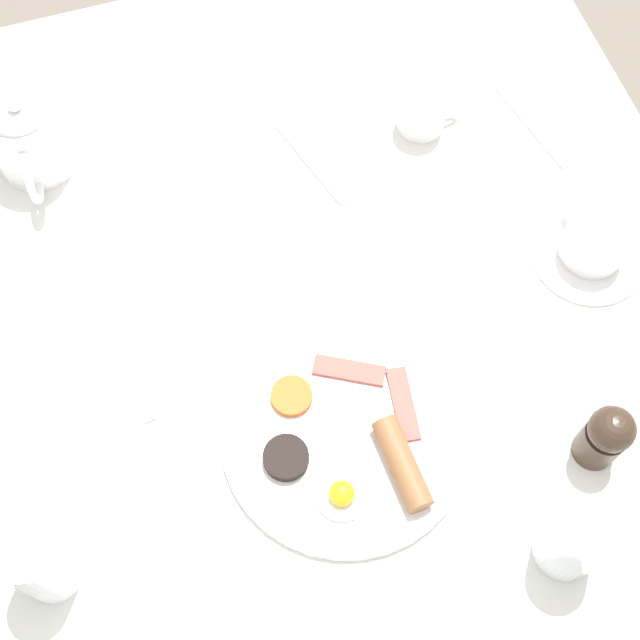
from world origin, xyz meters
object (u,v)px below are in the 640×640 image
Objects in this scene: water_glass_tall at (38,562)px; creamer_jug at (423,109)px; breakfast_plate at (347,437)px; spoon_for_tea at (532,126)px; water_glass_short at (575,540)px; knife_by_plate at (127,348)px; teacup_with_saucer_left at (593,245)px; pepper_grinder at (606,436)px; teapot_far at (29,138)px; fork_spare at (310,161)px.

water_glass_tall reaches higher than creamer_jug.
spoon_for_tea is (0.39, 0.36, -0.01)m from breakfast_plate.
water_glass_short is 0.57m from knife_by_plate.
creamer_jug reaches higher than knife_by_plate.
teacup_with_saucer_left is 0.74× the size of knife_by_plate.
pepper_grinder is (0.63, -0.05, -0.01)m from water_glass_tall.
spoon_for_tea is at bearing -96.78° from teapot_far.
creamer_jug is (0.24, 0.41, 0.02)m from breakfast_plate.
knife_by_plate is at bearing 139.23° from breakfast_plate.
teapot_far reaches higher than fork_spare.
water_glass_tall is at bearing -119.01° from knife_by_plate.
teacup_with_saucer_left is (0.66, -0.36, -0.03)m from teapot_far.
breakfast_plate reaches higher than knife_by_plate.
knife_by_plate is (-0.22, 0.19, -0.01)m from breakfast_plate.
water_glass_tall is 0.76m from creamer_jug.
knife_by_plate is at bearing -164.35° from teapot_far.
teapot_far reaches higher than teacup_with_saucer_left.
water_glass_short is (-0.19, -0.34, 0.03)m from teacup_with_saucer_left.
creamer_jug is 0.17m from fork_spare.
teapot_far reaches higher than breakfast_plate.
teapot_far is 0.69m from spoon_for_tea.
knife_by_plate is (-0.60, 0.05, -0.02)m from teacup_with_saucer_left.
spoon_for_tea is at bearing -6.63° from fork_spare.
creamer_jug is at bearing 24.53° from knife_by_plate.
water_glass_tall is at bearing -134.54° from fork_spare.
teapot_far is 1.25× the size of fork_spare.
pepper_grinder reaches higher than creamer_jug.
knife_by_plate is at bearing 175.32° from teacup_with_saucer_left.
water_glass_tall reaches higher than fork_spare.
fork_spare is (-0.32, 0.04, 0.00)m from spoon_for_tea.
pepper_grinder reaches higher than spoon_for_tea.
fork_spare is at bearing 100.85° from water_glass_short.
knife_by_plate is (-0.41, 0.39, -0.06)m from water_glass_short.
pepper_grinder reaches higher than breakfast_plate.
water_glass_short reaches higher than breakfast_plate.
spoon_for_tea is (0.20, 0.55, -0.06)m from water_glass_short.
creamer_jug is 0.45× the size of knife_by_plate.
teapot_far reaches higher than spoon_for_tea.
knife_by_plate is (0.13, 0.24, -0.06)m from water_glass_tall.
breakfast_plate is 1.50× the size of teapot_far.
breakfast_plate is 2.54× the size of water_glass_short.
spoon_for_tea is (0.15, -0.05, -0.03)m from creamer_jug.
water_glass_short is at bearing -15.16° from water_glass_tall.
teapot_far is 0.56m from water_glass_tall.
teacup_with_saucer_left is 0.94× the size of spoon_for_tea.
water_glass_tall is 0.57m from water_glass_short.
fork_spare is at bearing 79.06° from breakfast_plate.
fork_spare is at bearing 140.58° from teacup_with_saucer_left.
fork_spare is (0.30, 0.20, 0.00)m from knife_by_plate.
spoon_for_tea is (0.62, 0.16, 0.00)m from knife_by_plate.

